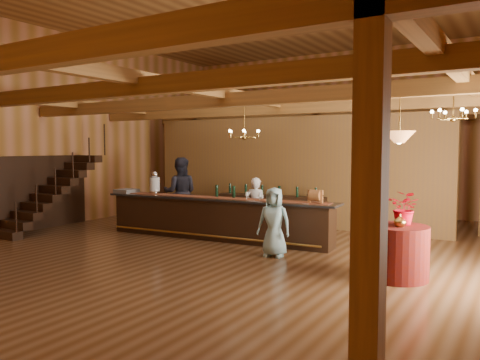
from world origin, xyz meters
The scene contains 25 objects.
floor centered at (0.00, 0.00, 0.00)m, with size 14.00×14.00×0.00m, color brown.
wall_back centered at (0.00, 7.00, 2.75)m, with size 12.00×0.10×5.50m, color #C07A4F.
wall_left centered at (-6.00, 0.00, 2.75)m, with size 0.10×14.00×5.50m, color #C07A4F.
beam_grid centered at (0.00, 0.51, 3.24)m, with size 11.90×13.90×0.39m.
support_posts centered at (0.00, -0.50, 1.60)m, with size 9.20×10.20×3.20m.
partition_wall centered at (-0.50, 3.50, 1.55)m, with size 9.00×0.18×3.10m, color brown.
staircase centered at (-5.45, -0.74, 1.00)m, with size 1.00×2.80×2.00m.
backroom_boxes centered at (-0.29, 5.50, 0.53)m, with size 4.10×0.60×1.10m.
tasting_bar centered at (-1.00, 0.66, 0.51)m, with size 6.10×1.25×1.02m.
beverage_dispenser centered at (-2.89, 0.56, 1.30)m, with size 0.26×0.26×0.60m.
glass_rack_tray centered at (-3.75, 0.39, 1.06)m, with size 0.50×0.50×0.10m, color gray.
raffle_drum centered at (1.50, 0.81, 1.19)m, with size 0.34×0.24×0.30m.
bar_bottle_0 centered at (-1.07, 0.77, 1.16)m, with size 0.07×0.07×0.30m, color black.
bar_bottle_1 centered at (-0.60, 0.81, 1.16)m, with size 0.07×0.07×0.30m, color black.
backbar_shelf centered at (-0.74, 2.98, 0.44)m, with size 3.12×0.49×0.88m, color black.
round_table centered at (3.56, -0.58, 0.45)m, with size 1.05×1.05×0.91m, color #401013.
chandelier_left centered at (-0.36, 0.90, 2.56)m, with size 0.80×0.80×0.80m.
chandelier_right centered at (4.16, 1.12, 2.86)m, with size 0.80×0.80×0.49m.
pendant_lamp centered at (3.56, -0.58, 2.40)m, with size 0.52×0.52×0.90m.
bartender centered at (-0.35, 1.44, 0.74)m, with size 0.54×0.36×1.48m, color white.
staff_second centered at (-2.80, 1.49, 0.98)m, with size 0.95×0.74×1.95m, color #23232E.
guest centered at (1.04, -0.23, 0.71)m, with size 0.69×0.45×1.42m, color #93C3C9.
floor_plant centered at (2.88, 3.75, 0.57)m, with size 0.63×0.51×1.14m, color #277226.
table_flowers centered at (3.65, -0.45, 1.20)m, with size 0.52×0.45×0.58m, color #B70315.
table_vase centered at (3.63, -0.70, 1.08)m, with size 0.17×0.17×0.33m, color #B98D3D.
Camera 1 is at (5.40, -8.63, 2.23)m, focal length 35.00 mm.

